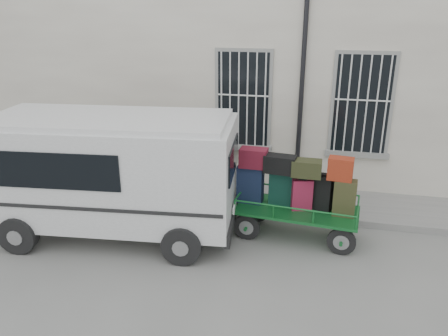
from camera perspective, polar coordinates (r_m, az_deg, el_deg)
ground at (r=8.45m, az=1.53°, el=-10.43°), size 80.00×80.00×0.00m
building at (r=12.77m, az=6.39°, el=14.29°), size 24.00×5.15×6.00m
sidewalk at (r=10.34m, az=3.80°, el=-3.94°), size 24.00×1.70×0.15m
luggage_cart at (r=8.57m, az=9.12°, el=-2.99°), size 2.80×1.31×1.74m
van at (r=8.70m, az=-14.40°, el=-0.06°), size 4.95×2.52×2.41m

